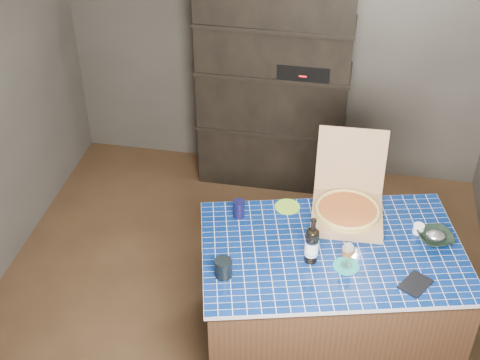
% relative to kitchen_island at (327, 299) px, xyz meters
% --- Properties ---
extents(room, '(3.50, 3.50, 3.50)m').
position_rel_kitchen_island_xyz_m(room, '(-0.61, 0.28, 0.83)').
color(room, brown).
rests_on(room, ground).
extents(shelving_unit, '(1.20, 0.41, 1.80)m').
position_rel_kitchen_island_xyz_m(shelving_unit, '(-0.61, 1.81, 0.48)').
color(shelving_unit, black).
rests_on(shelving_unit, floor).
extents(kitchen_island, '(1.72, 1.31, 0.84)m').
position_rel_kitchen_island_xyz_m(kitchen_island, '(0.00, 0.00, 0.00)').
color(kitchen_island, '#44261A').
rests_on(kitchen_island, floor).
extents(pizza_box, '(0.45, 0.54, 0.47)m').
position_rel_kitchen_island_xyz_m(pizza_box, '(0.06, 0.33, 0.48)').
color(pizza_box, '#AA7557').
rests_on(pizza_box, kitchen_island).
extents(mead_bottle, '(0.08, 0.08, 0.30)m').
position_rel_kitchen_island_xyz_m(mead_bottle, '(-0.12, -0.12, 0.54)').
color(mead_bottle, black).
rests_on(mead_bottle, kitchen_island).
extents(teal_trivet, '(0.15, 0.15, 0.01)m').
position_rel_kitchen_island_xyz_m(teal_trivet, '(0.08, -0.14, 0.42)').
color(teal_trivet, '#198678').
rests_on(teal_trivet, kitchen_island).
extents(wine_glass, '(0.07, 0.07, 0.17)m').
position_rel_kitchen_island_xyz_m(wine_glass, '(0.08, -0.14, 0.54)').
color(wine_glass, white).
rests_on(wine_glass, teal_trivet).
extents(tumbler, '(0.10, 0.10, 0.11)m').
position_rel_kitchen_island_xyz_m(tumbler, '(-0.58, -0.33, 0.47)').
color(tumbler, black).
rests_on(tumbler, kitchen_island).
extents(dvd_case, '(0.20, 0.22, 0.01)m').
position_rel_kitchen_island_xyz_m(dvd_case, '(0.46, -0.21, 0.43)').
color(dvd_case, black).
rests_on(dvd_case, kitchen_island).
extents(bowl, '(0.26, 0.26, 0.05)m').
position_rel_kitchen_island_xyz_m(bowl, '(0.59, 0.18, 0.44)').
color(bowl, black).
rests_on(bowl, kitchen_island).
extents(foil_contents, '(0.11, 0.09, 0.05)m').
position_rel_kitchen_island_xyz_m(foil_contents, '(0.59, 0.18, 0.46)').
color(foil_contents, silver).
rests_on(foil_contents, bowl).
extents(white_jar, '(0.07, 0.07, 0.06)m').
position_rel_kitchen_island_xyz_m(white_jar, '(0.49, 0.24, 0.45)').
color(white_jar, white).
rests_on(white_jar, kitchen_island).
extents(navy_cup, '(0.07, 0.07, 0.11)m').
position_rel_kitchen_island_xyz_m(navy_cup, '(-0.60, 0.20, 0.48)').
color(navy_cup, black).
rests_on(navy_cup, kitchen_island).
extents(green_trivet, '(0.16, 0.16, 0.01)m').
position_rel_kitchen_island_xyz_m(green_trivet, '(-0.31, 0.34, 0.42)').
color(green_trivet, '#83BD28').
rests_on(green_trivet, kitchen_island).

